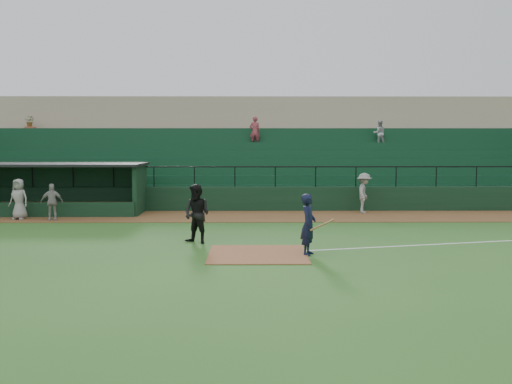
{
  "coord_description": "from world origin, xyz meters",
  "views": [
    {
      "loc": [
        -0.21,
        -18.56,
        3.46
      ],
      "look_at": [
        0.0,
        5.0,
        1.4
      ],
      "focal_mm": 40.89,
      "sensor_mm": 36.0,
      "label": 1
    }
  ],
  "objects": [
    {
      "name": "ground",
      "position": [
        0.0,
        0.0,
        0.0
      ],
      "size": [
        90.0,
        90.0,
        0.0
      ],
      "primitive_type": "plane",
      "color": "#28581C",
      "rests_on": "ground"
    },
    {
      "name": "home_plate_dirt",
      "position": [
        0.0,
        -1.0,
        0.01
      ],
      "size": [
        3.0,
        3.0,
        0.03
      ],
      "primitive_type": "cube",
      "color": "brown",
      "rests_on": "ground"
    },
    {
      "name": "batter_at_plate",
      "position": [
        1.54,
        -1.03,
        0.94
      ],
      "size": [
        1.11,
        0.78,
        1.87
      ],
      "color": "black",
      "rests_on": "ground"
    },
    {
      "name": "warning_track",
      "position": [
        0.0,
        8.0,
        0.01
      ],
      "size": [
        40.0,
        4.0,
        0.03
      ],
      "primitive_type": "cube",
      "color": "brown",
      "rests_on": "ground"
    },
    {
      "name": "runner",
      "position": [
        5.21,
        9.1,
        0.99
      ],
      "size": [
        1.03,
        1.39,
        1.92
      ],
      "primitive_type": "imported",
      "rotation": [
        0.0,
        0.0,
        1.29
      ],
      "color": "gray",
      "rests_on": "warning_track"
    },
    {
      "name": "dugout_player_a",
      "position": [
        -8.89,
        6.73,
        0.83
      ],
      "size": [
        1.0,
        0.61,
        1.59
      ],
      "primitive_type": "imported",
      "rotation": [
        0.0,
        0.0,
        0.25
      ],
      "color": "#A19C97",
      "rests_on": "warning_track"
    },
    {
      "name": "dugout_player_b",
      "position": [
        -10.42,
        7.0,
        0.92
      ],
      "size": [
        0.97,
        0.74,
        1.79
      ],
      "primitive_type": "imported",
      "rotation": [
        0.0,
        0.0,
        -0.22
      ],
      "color": "gray",
      "rests_on": "warning_track"
    },
    {
      "name": "dugout",
      "position": [
        -9.75,
        9.56,
        1.33
      ],
      "size": [
        8.9,
        3.2,
        2.42
      ],
      "color": "black",
      "rests_on": "ground"
    },
    {
      "name": "umpire",
      "position": [
        -2.03,
        1.02,
        1.0
      ],
      "size": [
        1.23,
        1.16,
        2.01
      ],
      "primitive_type": "imported",
      "rotation": [
        0.0,
        0.0,
        -0.55
      ],
      "color": "black",
      "rests_on": "ground"
    },
    {
      "name": "stadium_structure",
      "position": [
        -0.0,
        16.46,
        2.3
      ],
      "size": [
        38.0,
        13.08,
        6.4
      ],
      "color": "black",
      "rests_on": "ground"
    },
    {
      "name": "foul_line",
      "position": [
        8.0,
        1.2,
        0.01
      ],
      "size": [
        17.49,
        4.44,
        0.01
      ],
      "primitive_type": "cube",
      "rotation": [
        0.0,
        0.0,
        0.24
      ],
      "color": "white",
      "rests_on": "ground"
    }
  ]
}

